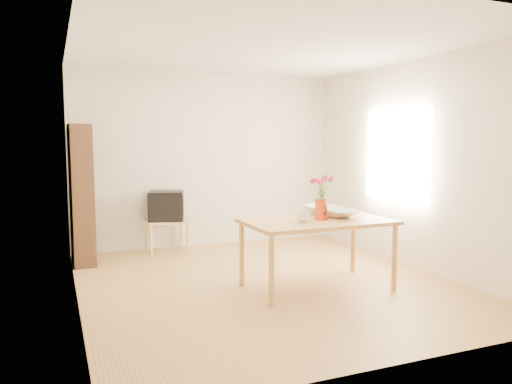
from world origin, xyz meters
name	(u,v)px	position (x,y,z in m)	size (l,w,h in m)	color
room	(269,167)	(0.03, 0.00, 1.30)	(4.50, 4.50, 4.50)	#A9793C
table	(317,226)	(0.43, -0.39, 0.68)	(1.58, 0.92, 0.75)	#BF8441
tv_stand	(167,225)	(-0.70, 1.97, 0.39)	(0.60, 0.45, 0.46)	#D5B478
bookshelf	(82,199)	(-1.85, 1.75, 0.84)	(0.28, 0.70, 1.80)	#311D10
pitcher	(321,210)	(0.47, -0.39, 0.85)	(0.15, 0.22, 0.23)	red
flowers	(321,183)	(0.47, -0.39, 1.14)	(0.26, 0.26, 0.36)	#DD3474
mug	(303,218)	(0.22, -0.46, 0.80)	(0.12, 0.12, 0.09)	white
bowl	(331,193)	(0.73, -0.16, 1.01)	(0.54, 0.54, 0.51)	white
teacup_a	(328,198)	(0.69, -0.16, 0.95)	(0.06, 0.06, 0.06)	white
teacup_b	(333,197)	(0.77, -0.14, 0.95)	(0.07, 0.07, 0.06)	white
television	(166,205)	(-0.70, 1.98, 0.67)	(0.58, 0.56, 0.42)	black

